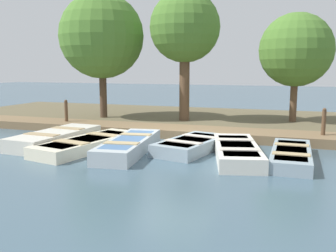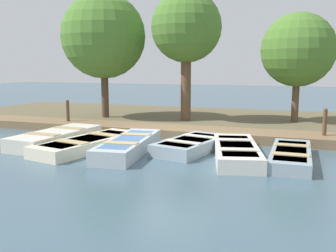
% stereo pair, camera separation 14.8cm
% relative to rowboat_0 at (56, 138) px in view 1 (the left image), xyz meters
% --- Properties ---
extents(ground_plane, '(80.00, 80.00, 0.00)m').
position_rel_rowboat_0_xyz_m(ground_plane, '(-1.16, 3.47, -0.22)').
color(ground_plane, '#425B6B').
extents(shore_bank, '(8.00, 24.00, 0.21)m').
position_rel_rowboat_0_xyz_m(shore_bank, '(-6.16, 3.47, -0.11)').
color(shore_bank, brown).
rests_on(shore_bank, ground_plane).
extents(dock_walkway, '(1.50, 22.25, 0.30)m').
position_rel_rowboat_0_xyz_m(dock_walkway, '(-2.65, 3.47, -0.07)').
color(dock_walkway, brown).
rests_on(dock_walkway, ground_plane).
extents(rowboat_0, '(3.35, 1.40, 0.43)m').
position_rel_rowboat_0_xyz_m(rowboat_0, '(0.00, 0.00, 0.00)').
color(rowboat_0, beige).
rests_on(rowboat_0, ground_plane).
extents(rowboat_1, '(3.74, 1.89, 0.35)m').
position_rel_rowboat_0_xyz_m(rowboat_1, '(0.32, 1.35, -0.04)').
color(rowboat_1, beige).
rests_on(rowboat_1, ground_plane).
extents(rowboat_2, '(3.55, 1.42, 0.42)m').
position_rel_rowboat_0_xyz_m(rowboat_2, '(0.33, 2.65, -0.00)').
color(rowboat_2, '#B2BCC1').
rests_on(rowboat_2, ground_plane).
extents(rowboat_3, '(2.85, 1.77, 0.37)m').
position_rel_rowboat_0_xyz_m(rowboat_3, '(-0.46, 4.25, -0.03)').
color(rowboat_3, '#8C9EA8').
rests_on(rowboat_3, ground_plane).
extents(rowboat_4, '(3.48, 1.85, 0.39)m').
position_rel_rowboat_0_xyz_m(rowboat_4, '(-0.04, 5.60, -0.02)').
color(rowboat_4, silver).
rests_on(rowboat_4, ground_plane).
extents(rowboat_5, '(3.05, 0.96, 0.33)m').
position_rel_rowboat_0_xyz_m(rowboat_5, '(-0.14, 6.97, -0.05)').
color(rowboat_5, '#8C9EA8').
rests_on(rowboat_5, ground_plane).
extents(mooring_post_near, '(0.13, 0.13, 1.14)m').
position_rel_rowboat_0_xyz_m(mooring_post_near, '(-2.70, -1.41, 0.36)').
color(mooring_post_near, brown).
rests_on(mooring_post_near, ground_plane).
extents(mooring_post_far, '(0.13, 0.13, 1.14)m').
position_rel_rowboat_0_xyz_m(mooring_post_far, '(-2.70, 7.87, 0.36)').
color(mooring_post_far, brown).
rests_on(mooring_post_far, ground_plane).
extents(park_tree_far_left, '(3.59, 3.59, 5.49)m').
position_rel_rowboat_0_xyz_m(park_tree_far_left, '(-4.80, -0.92, 3.46)').
color(park_tree_far_left, '#4C3828').
rests_on(park_tree_far_left, ground_plane).
extents(park_tree_left, '(2.82, 2.82, 5.38)m').
position_rel_rowboat_0_xyz_m(park_tree_left, '(-5.02, 2.69, 3.70)').
color(park_tree_left, brown).
rests_on(park_tree_left, ground_plane).
extents(park_tree_center, '(2.89, 2.89, 4.50)m').
position_rel_rowboat_0_xyz_m(park_tree_center, '(-6.12, 6.93, 2.83)').
color(park_tree_center, brown).
rests_on(park_tree_center, ground_plane).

